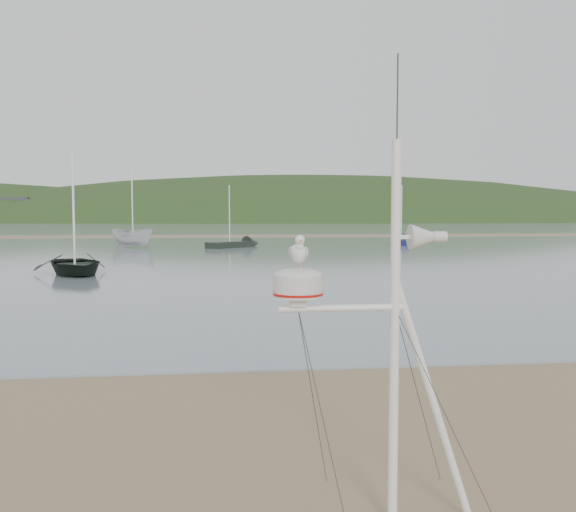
{
  "coord_description": "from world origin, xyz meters",
  "views": [
    {
      "loc": [
        1.48,
        -6.87,
        2.88
      ],
      "look_at": [
        2.39,
        1.0,
        2.32
      ],
      "focal_mm": 38.0,
      "sensor_mm": 36.0,
      "label": 1
    }
  ],
  "objects": [
    {
      "name": "sandbar",
      "position": [
        0.0,
        70.0,
        0.07
      ],
      "size": [
        560.0,
        7.0,
        0.07
      ],
      "primitive_type": "cube",
      "color": "#7F6749",
      "rests_on": "water"
    },
    {
      "name": "boat_dark",
      "position": [
        -5.14,
        22.31,
        2.37
      ],
      "size": [
        3.45,
        2.11,
        4.66
      ],
      "primitive_type": "imported",
      "rotation": [
        0.0,
        0.0,
        0.37
      ],
      "color": "black",
      "rests_on": "water"
    },
    {
      "name": "ground",
      "position": [
        0.0,
        0.0,
        0.0
      ],
      "size": [
        560.0,
        560.0,
        0.0
      ],
      "primitive_type": "plane",
      "color": "#7F6749",
      "rests_on": "ground"
    },
    {
      "name": "mast_rig",
      "position": [
        3.02,
        -1.6,
        1.04
      ],
      "size": [
        1.9,
        2.03,
        4.29
      ],
      "color": "white",
      "rests_on": "ground"
    },
    {
      "name": "hill_ridge",
      "position": [
        18.52,
        235.0,
        -19.7
      ],
      "size": [
        620.0,
        180.0,
        80.0
      ],
      "color": "#1E3616",
      "rests_on": "ground"
    },
    {
      "name": "sailboat_blue_far",
      "position": [
        18.58,
        48.49,
        0.3
      ],
      "size": [
        3.17,
        6.01,
        5.86
      ],
      "color": "#131542",
      "rests_on": "ground"
    },
    {
      "name": "far_cottages",
      "position": [
        3.0,
        196.0,
        4.0
      ],
      "size": [
        294.4,
        6.3,
        8.0
      ],
      "color": "white",
      "rests_on": "ground"
    },
    {
      "name": "water",
      "position": [
        0.0,
        132.0,
        0.02
      ],
      "size": [
        560.0,
        256.0,
        0.04
      ],
      "primitive_type": "cube",
      "color": "gray",
      "rests_on": "ground"
    },
    {
      "name": "boat_white",
      "position": [
        -5.52,
        44.72,
        2.22
      ],
      "size": [
        2.33,
        2.32,
        4.36
      ],
      "primitive_type": "imported",
      "rotation": [
        0.0,
        0.0,
        0.94
      ],
      "color": "silver",
      "rests_on": "water"
    },
    {
      "name": "sailboat_dark_mid",
      "position": [
        3.44,
        44.82,
        0.3
      ],
      "size": [
        5.08,
        4.75,
        5.61
      ],
      "color": "black",
      "rests_on": "ground"
    }
  ]
}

